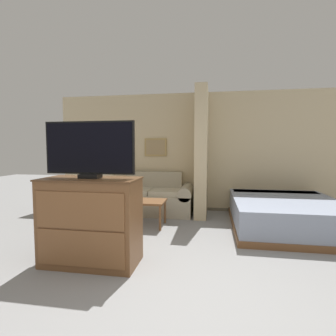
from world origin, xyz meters
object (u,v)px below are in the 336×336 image
object	(u,v)px
couch	(152,198)
tv_dresser	(91,221)
coffee_table	(145,203)
bed	(285,213)
tv	(90,149)
table_lamp	(108,173)

from	to	relation	value
couch	tv_dresser	distance (m)	2.56
coffee_table	couch	bearing A→B (deg)	95.82
coffee_table	bed	distance (m)	2.45
tv	bed	xyz separation A→B (m)	(2.67, 1.87, -1.11)
couch	table_lamp	xyz separation A→B (m)	(-0.98, -0.03, 0.52)
table_lamp	tv	distance (m)	2.70
coffee_table	tv	bearing A→B (deg)	-98.55
bed	tv_dresser	bearing A→B (deg)	-145.04
tv_dresser	bed	distance (m)	3.27
couch	tv	distance (m)	2.76
couch	coffee_table	distance (m)	0.96
table_lamp	tv	world-z (taller)	tv
coffee_table	bed	world-z (taller)	bed
table_lamp	tv_dresser	size ratio (longest dim) A/B	0.35
table_lamp	couch	bearing A→B (deg)	1.93
coffee_table	table_lamp	xyz separation A→B (m)	(-1.08, 0.92, 0.43)
tv	tv_dresser	bearing A→B (deg)	-90.00
tv_dresser	table_lamp	bearing A→B (deg)	108.44
table_lamp	bed	size ratio (longest dim) A/B	0.19
tv_dresser	coffee_table	bearing A→B (deg)	81.46
table_lamp	bed	xyz separation A→B (m)	(3.51, -0.64, -0.58)
couch	bed	bearing A→B (deg)	-15.00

